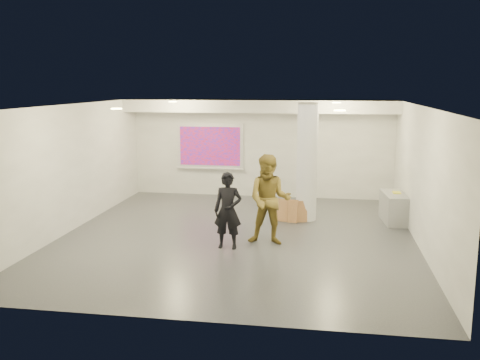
% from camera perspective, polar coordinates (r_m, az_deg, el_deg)
% --- Properties ---
extents(floor, '(8.00, 9.00, 0.01)m').
position_cam_1_polar(floor, '(12.40, -0.30, -6.02)').
color(floor, '#36383D').
rests_on(floor, ground).
extents(ceiling, '(8.00, 9.00, 0.01)m').
position_cam_1_polar(ceiling, '(11.90, -0.31, 7.97)').
color(ceiling, white).
rests_on(ceiling, floor).
extents(wall_back, '(8.00, 0.01, 3.00)m').
position_cam_1_polar(wall_back, '(16.47, 2.28, 3.38)').
color(wall_back, silver).
rests_on(wall_back, floor).
extents(wall_front, '(8.00, 0.01, 3.00)m').
position_cam_1_polar(wall_front, '(7.75, -5.81, -4.60)').
color(wall_front, silver).
rests_on(wall_front, floor).
extents(wall_left, '(0.01, 9.00, 3.00)m').
position_cam_1_polar(wall_left, '(13.31, -17.55, 1.25)').
color(wall_left, silver).
rests_on(wall_left, floor).
extents(wall_right, '(0.01, 9.00, 3.00)m').
position_cam_1_polar(wall_right, '(12.07, 18.77, 0.29)').
color(wall_right, silver).
rests_on(wall_right, floor).
extents(soffit_band, '(8.00, 1.10, 0.36)m').
position_cam_1_polar(soffit_band, '(15.82, 2.07, 7.90)').
color(soffit_band, silver).
rests_on(soffit_band, ceiling).
extents(downlight_nw, '(0.22, 0.22, 0.02)m').
position_cam_1_polar(downlight_nw, '(14.84, -7.19, 8.28)').
color(downlight_nw, '#FFFB8C').
rests_on(downlight_nw, ceiling).
extents(downlight_ne, '(0.22, 0.22, 0.02)m').
position_cam_1_polar(downlight_ne, '(14.24, 10.24, 8.12)').
color(downlight_ne, '#FFFB8C').
rests_on(downlight_ne, ceiling).
extents(downlight_sw, '(0.22, 0.22, 0.02)m').
position_cam_1_polar(downlight_sw, '(11.06, -13.05, 7.42)').
color(downlight_sw, '#FFFB8C').
rests_on(downlight_sw, ceiling).
extents(downlight_se, '(0.22, 0.22, 0.02)m').
position_cam_1_polar(downlight_se, '(10.25, 10.59, 7.30)').
color(downlight_se, '#FFFB8C').
rests_on(downlight_se, ceiling).
extents(column, '(0.52, 0.52, 3.00)m').
position_cam_1_polar(column, '(13.68, 7.16, 1.89)').
color(column, silver).
rests_on(column, floor).
extents(projection_screen, '(2.10, 0.13, 1.42)m').
position_cam_1_polar(projection_screen, '(16.69, -3.21, 3.56)').
color(projection_screen, silver).
rests_on(projection_screen, wall_back).
extents(credenza, '(0.64, 1.31, 0.74)m').
position_cam_1_polar(credenza, '(14.11, 16.13, -2.86)').
color(credenza, gray).
rests_on(credenza, floor).
extents(postit_pad, '(0.19, 0.26, 0.03)m').
position_cam_1_polar(postit_pad, '(14.11, 16.37, -1.29)').
color(postit_pad, yellow).
rests_on(postit_pad, credenza).
extents(cardboard_back, '(0.51, 0.25, 0.55)m').
position_cam_1_polar(cardboard_back, '(13.63, 6.13, -3.39)').
color(cardboard_back, '#97683D').
rests_on(cardboard_back, floor).
extents(cardboard_front, '(0.56, 0.30, 0.58)m').
position_cam_1_polar(cardboard_front, '(13.65, 5.09, -3.27)').
color(cardboard_front, '#97683D').
rests_on(cardboard_front, floor).
extents(woman, '(0.60, 0.40, 1.64)m').
position_cam_1_polar(woman, '(11.35, -1.30, -3.28)').
color(woman, black).
rests_on(woman, floor).
extents(man, '(0.98, 0.77, 1.98)m').
position_cam_1_polar(man, '(11.62, 3.17, -2.12)').
color(man, olive).
rests_on(man, floor).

